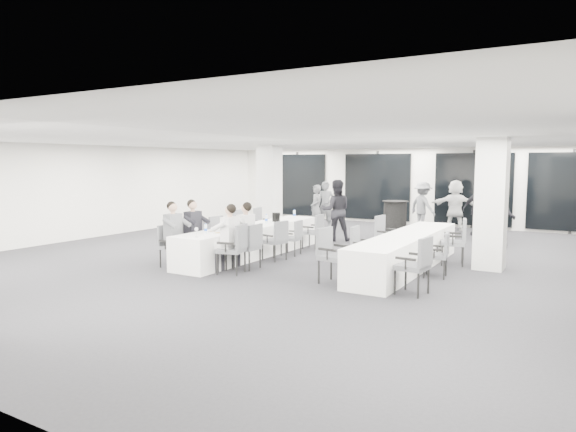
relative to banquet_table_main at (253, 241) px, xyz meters
The scene contains 43 objects.
room 2.60m from the banquet_table_main, 36.09° to the left, with size 14.04×16.04×2.84m.
column_left 4.04m from the banquet_table_main, 116.65° to the left, with size 0.60×0.60×2.80m, color silver.
column_right 5.50m from the banquet_table_main, 13.88° to the left, with size 0.60×0.60×2.80m, color silver.
banquet_table_main is the anchor object (origin of this frame).
banquet_table_side 3.73m from the banquet_table_main, ahead, with size 0.90×5.00×0.75m, color white.
cocktail_table 5.30m from the banquet_table_main, 68.98° to the left, with size 0.79×0.79×1.10m.
chair_main_left_near 2.17m from the banquet_table_main, 112.60° to the right, with size 0.48×0.53×0.92m.
chair_main_left_second 1.59m from the banquet_table_main, 121.62° to the right, with size 0.46×0.51×0.89m.
chair_main_left_mid 0.88m from the banquet_table_main, 164.59° to the right, with size 0.53×0.57×0.94m.
chair_main_left_fourth 1.14m from the banquet_table_main, 138.79° to the left, with size 0.52×0.59×1.03m.
chair_main_left_far 1.90m from the banquet_table_main, 116.25° to the left, with size 0.60×0.64×1.02m.
chair_main_right_near 2.05m from the banquet_table_main, 65.79° to the right, with size 0.61×0.65×1.02m.
chair_main_right_second 1.57m from the banquet_table_main, 57.70° to the right, with size 0.49×0.55×0.97m.
chair_main_right_mid 0.87m from the banquet_table_main, 15.11° to the right, with size 0.54×0.58×0.93m.
chair_main_right_fourth 1.01m from the banquet_table_main, 34.74° to the left, with size 0.48×0.52×0.86m.
chair_main_right_far 1.88m from the banquet_table_main, 63.76° to the left, with size 0.46×0.52×0.91m.
chair_side_left_near 3.27m from the banquet_table_main, 28.58° to the right, with size 0.58×0.63×1.04m.
chair_side_left_mid 2.88m from the banquet_table_main, ahead, with size 0.49×0.54×0.92m.
chair_side_left_far 3.21m from the banquet_table_main, 26.37° to the left, with size 0.54×0.60×1.01m.
chair_side_right_near 4.84m from the banquet_table_main, 19.87° to the right, with size 0.57×0.62×1.01m.
chair_side_right_mid 4.54m from the banquet_table_main, ahead, with size 0.51×0.55×0.91m.
chair_side_right_far 4.76m from the banquet_table_main, 16.98° to the left, with size 0.63×0.66×1.04m.
seated_guest_a 2.15m from the banquet_table_main, 108.53° to the right, with size 0.50×0.38×1.44m.
seated_guest_b 1.56m from the banquet_table_main, 116.42° to the right, with size 0.50×0.38×1.44m.
seated_guest_c 2.04m from the banquet_table_main, 70.47° to the right, with size 0.50×0.38×1.44m.
seated_guest_d 1.54m from the banquet_table_main, 63.19° to the right, with size 0.50×0.38×1.44m.
standing_guest_a 5.38m from the banquet_table_main, 97.06° to the left, with size 0.68×0.55×1.86m, color #57595E.
standing_guest_b 3.38m from the banquet_table_main, 77.83° to the left, with size 0.97×0.59×2.02m, color black.
standing_guest_c 7.22m from the banquet_table_main, 72.09° to the left, with size 1.19×0.61×1.85m, color #57595E.
standing_guest_d 7.62m from the banquet_table_main, 57.46° to the left, with size 1.09×0.61×1.85m, color black.
standing_guest_e 7.49m from the banquet_table_main, 51.21° to the left, with size 0.97×0.59×2.00m, color black.
standing_guest_f 8.11m from the banquet_table_main, 67.12° to the left, with size 1.76×0.68×1.92m, color silver.
standing_guest_g 5.00m from the banquet_table_main, 99.42° to the left, with size 0.63×0.51×1.74m, color #57595E.
standing_guest_h 6.94m from the banquet_table_main, 43.84° to the left, with size 0.94×0.57×1.95m, color black.
ice_bucket_near 1.18m from the banquet_table_main, 88.72° to the right, with size 0.25×0.25×0.28m, color black.
ice_bucket_far 1.12m from the banquet_table_main, 87.33° to the left, with size 0.21×0.21×0.23m, color black.
water_bottle_a 1.75m from the banquet_table_main, 92.64° to the right, with size 0.06×0.06×0.20m, color silver.
water_bottle_b 0.71m from the banquet_table_main, 83.09° to the left, with size 0.07×0.07×0.22m, color silver.
water_bottle_c 2.04m from the banquet_table_main, 89.27° to the left, with size 0.07×0.07×0.21m, color silver.
plate_a 1.46m from the banquet_table_main, 94.22° to the right, with size 0.22×0.22×0.03m.
plate_b 1.60m from the banquet_table_main, 84.25° to the right, with size 0.22×0.22×0.03m.
plate_c 0.52m from the banquet_table_main, 70.01° to the right, with size 0.20×0.20×0.03m.
wine_glass 2.28m from the banquet_table_main, 86.83° to the right, with size 0.08×0.08×0.21m.
Camera 1 is at (6.00, -10.53, 2.28)m, focal length 32.00 mm.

